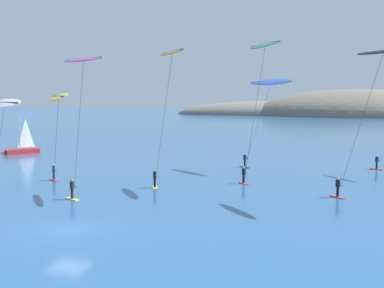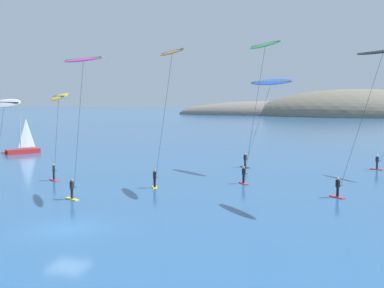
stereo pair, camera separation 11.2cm
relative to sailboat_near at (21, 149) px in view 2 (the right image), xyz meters
The scene contains 10 objects.
ground_plane 43.71m from the sailboat_near, 51.26° to the right, with size 600.00×600.00×0.00m, color #285689.
headland_island 163.57m from the sailboat_near, 73.02° to the left, with size 123.91×46.75×22.90m.
sailboat_near is the anchor object (origin of this frame).
kitesurfer_green 43.37m from the sailboat_near, 25.84° to the right, with size 5.04×6.61×13.30m.
kitesurfer_white 32.36m from the sailboat_near, 56.99° to the right, with size 6.28×4.17×8.31m.
kitesurfer_blue 38.62m from the sailboat_near, 10.49° to the right, with size 6.87×5.62×10.44m.
kitesurfer_orange 39.67m from the sailboat_near, 36.87° to the right, with size 5.52×7.01×12.29m.
kitesurfer_black 52.81m from the sailboat_near, 25.69° to the right, with size 5.65×6.45×12.00m.
kitesurfer_magenta 37.95m from the sailboat_near, 47.40° to the right, with size 5.36×3.80×11.53m.
kitesurfer_yellow 30.19m from the sailboat_near, 48.15° to the right, with size 6.06×6.83×8.81m.
Camera 2 is at (15.68, -26.72, 8.47)m, focal length 45.00 mm.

